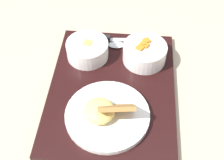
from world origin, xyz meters
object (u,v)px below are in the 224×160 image
Objects in this scene: bowl_salad at (145,52)px; spoon at (106,45)px; knife at (105,38)px; plate_main at (106,114)px; bowl_soup at (87,49)px.

bowl_salad reaches higher than spoon.
knife reaches higher than spoon.
plate_main is at bearing -87.71° from spoon.
bowl_salad is 0.16m from bowl_soup.
knife is (-0.06, 0.05, -0.02)m from bowl_soup.
spoon is (-0.06, -0.10, -0.02)m from bowl_salad.
bowl_salad is at bearing -26.19° from spoon.
plate_main is 1.13× the size of knife.
plate_main reaches higher than bowl_salad.
bowl_soup is 0.58× the size of plate_main.
plate_main is (0.19, -0.11, -0.01)m from bowl_salad.
spoon is at bearing 178.54° from plate_main.
plate_main is 0.25m from spoon.
knife is (-0.09, -0.11, -0.02)m from bowl_salad.
spoon is at bearing -82.13° from knife.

